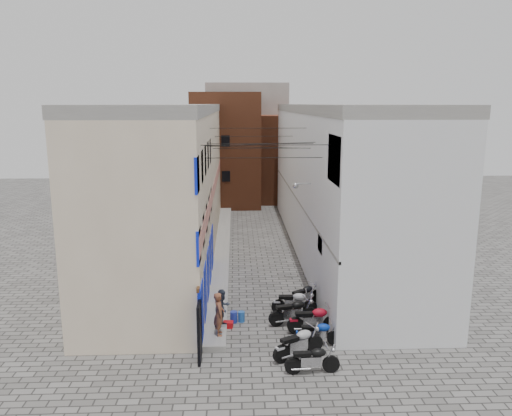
{
  "coord_description": "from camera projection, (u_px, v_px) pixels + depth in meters",
  "views": [
    {
      "loc": [
        -1.19,
        -17.0,
        9.04
      ],
      "look_at": [
        0.01,
        11.79,
        3.0
      ],
      "focal_mm": 35.0,
      "sensor_mm": 36.0,
      "label": 1
    }
  ],
  "objects": [
    {
      "name": "plinth",
      "position": [
        222.0,
        249.0,
        31.13
      ],
      "size": [
        0.9,
        26.0,
        0.25
      ],
      "primitive_type": "cube",
      "color": "gray",
      "rests_on": "ground"
    },
    {
      "name": "motorcycle_e",
      "position": [
        293.0,
        310.0,
        20.74
      ],
      "size": [
        2.21,
        1.13,
        1.22
      ],
      "primitive_type": null,
      "rotation": [
        0.0,
        0.0,
        -1.34
      ],
      "color": "black",
      "rests_on": "ground"
    },
    {
      "name": "person_b",
      "position": [
        223.0,
        308.0,
        19.99
      ],
      "size": [
        0.93,
        0.94,
        1.54
      ],
      "primitive_type": "imported",
      "rotation": [
        0.0,
        0.0,
        0.82
      ],
      "color": "#2C3342",
      "rests_on": "plinth"
    },
    {
      "name": "water_jug_near",
      "position": [
        234.0,
        317.0,
        20.99
      ],
      "size": [
        0.39,
        0.39,
        0.47
      ],
      "primitive_type": "cylinder",
      "rotation": [
        0.0,
        0.0,
        -0.33
      ],
      "color": "#2033A3",
      "rests_on": "ground"
    },
    {
      "name": "building_far_brick_left",
      "position": [
        226.0,
        150.0,
        44.8
      ],
      "size": [
        6.0,
        6.0,
        10.0
      ],
      "primitive_type": "cube",
      "color": "brown",
      "rests_on": "ground"
    },
    {
      "name": "motorcycle_d",
      "position": [
        314.0,
        318.0,
        19.95
      ],
      "size": [
        2.2,
        0.82,
        1.25
      ],
      "primitive_type": null,
      "rotation": [
        0.0,
        0.0,
        -1.51
      ],
      "color": "#AA0C1F",
      "rests_on": "ground"
    },
    {
      "name": "person_a",
      "position": [
        219.0,
        314.0,
        19.2
      ],
      "size": [
        0.47,
        0.66,
        1.71
      ],
      "primitive_type": "imported",
      "rotation": [
        0.0,
        0.0,
        1.67
      ],
      "color": "brown",
      "rests_on": "plinth"
    },
    {
      "name": "motorcycle_b",
      "position": [
        299.0,
        342.0,
        17.99
      ],
      "size": [
        2.2,
        1.6,
        1.23
      ],
      "primitive_type": null,
      "rotation": [
        0.0,
        0.0,
        -1.08
      ],
      "color": "#A9A9AD",
      "rests_on": "ground"
    },
    {
      "name": "red_crate",
      "position": [
        228.0,
        325.0,
        20.53
      ],
      "size": [
        0.44,
        0.36,
        0.25
      ],
      "primitive_type": "cube",
      "rotation": [
        0.0,
        0.0,
        -0.15
      ],
      "color": "red",
      "rests_on": "ground"
    },
    {
      "name": "motorcycle_f",
      "position": [
        294.0,
        301.0,
        21.79
      ],
      "size": [
        2.05,
        0.8,
        1.16
      ],
      "primitive_type": null,
      "rotation": [
        0.0,
        0.0,
        -1.66
      ],
      "color": "#ADACB1",
      "rests_on": "ground"
    },
    {
      "name": "overhead_wires",
      "position": [
        259.0,
        143.0,
        24.54
      ],
      "size": [
        5.8,
        13.02,
        1.32
      ],
      "color": "black",
      "rests_on": "ground"
    },
    {
      "name": "motorcycle_g",
      "position": [
        304.0,
        294.0,
        22.73
      ],
      "size": [
        1.88,
        1.5,
        1.08
      ],
      "primitive_type": null,
      "rotation": [
        0.0,
        0.0,
        -1.0
      ],
      "color": "black",
      "rests_on": "ground"
    },
    {
      "name": "building_left",
      "position": [
        173.0,
        180.0,
        30.07
      ],
      "size": [
        5.1,
        27.0,
        9.0
      ],
      "color": "beige",
      "rests_on": "ground"
    },
    {
      "name": "far_shopfront",
      "position": [
        249.0,
        197.0,
        42.93
      ],
      "size": [
        2.0,
        0.3,
        2.4
      ],
      "primitive_type": "cube",
      "color": "black",
      "rests_on": "ground"
    },
    {
      "name": "building_right",
      "position": [
        337.0,
        179.0,
        30.52
      ],
      "size": [
        5.94,
        26.0,
        9.0
      ],
      "color": "white",
      "rests_on": "ground"
    },
    {
      "name": "building_far_brick_right",
      "position": [
        280.0,
        158.0,
        47.17
      ],
      "size": [
        5.0,
        6.0,
        8.0
      ],
      "primitive_type": "cube",
      "color": "brown",
      "rests_on": "ground"
    },
    {
      "name": "motorcycle_c",
      "position": [
        318.0,
        332.0,
        18.96
      ],
      "size": [
        1.88,
        0.73,
        1.07
      ],
      "primitive_type": null,
      "rotation": [
        0.0,
        0.0,
        -1.66
      ],
      "color": "#0A30A3",
      "rests_on": "ground"
    },
    {
      "name": "ground",
      "position": [
        269.0,
        352.0,
        18.53
      ],
      "size": [
        90.0,
        90.0,
        0.0
      ],
      "primitive_type": "plane",
      "color": "#5C5A57",
      "rests_on": "ground"
    },
    {
      "name": "motorcycle_a",
      "position": [
        312.0,
        358.0,
        16.96
      ],
      "size": [
        1.93,
        0.67,
        1.11
      ],
      "primitive_type": null,
      "rotation": [
        0.0,
        0.0,
        -1.53
      ],
      "color": "black",
      "rests_on": "ground"
    },
    {
      "name": "building_far_concrete",
      "position": [
        247.0,
        139.0,
        50.65
      ],
      "size": [
        8.0,
        5.0,
        11.0
      ],
      "primitive_type": "cube",
      "color": "gray",
      "rests_on": "ground"
    },
    {
      "name": "water_jug_far",
      "position": [
        241.0,
        317.0,
        21.05
      ],
      "size": [
        0.31,
        0.31,
        0.45
      ],
      "primitive_type": "cylinder",
      "rotation": [
        0.0,
        0.0,
        -0.09
      ],
      "color": "#235CB1",
      "rests_on": "ground"
    }
  ]
}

